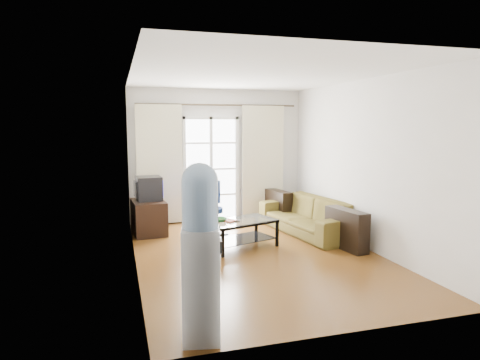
% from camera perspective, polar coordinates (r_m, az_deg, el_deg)
% --- Properties ---
extents(floor, '(5.20, 5.20, 0.00)m').
position_cam_1_polar(floor, '(6.65, 2.26, -9.93)').
color(floor, brown).
rests_on(floor, ground).
extents(ceiling, '(5.20, 5.20, 0.00)m').
position_cam_1_polar(ceiling, '(6.40, 2.38, 13.84)').
color(ceiling, white).
rests_on(ceiling, wall_back).
extents(wall_back, '(3.60, 0.02, 2.70)m').
position_cam_1_polar(wall_back, '(8.88, -3.01, 3.29)').
color(wall_back, silver).
rests_on(wall_back, floor).
extents(wall_front, '(3.60, 0.02, 2.70)m').
position_cam_1_polar(wall_front, '(4.02, 14.13, -1.80)').
color(wall_front, silver).
rests_on(wall_front, floor).
extents(wall_left, '(0.02, 5.20, 2.70)m').
position_cam_1_polar(wall_left, '(6.06, -14.04, 1.21)').
color(wall_left, silver).
rests_on(wall_left, floor).
extents(wall_right, '(0.02, 5.20, 2.70)m').
position_cam_1_polar(wall_right, '(7.16, 16.12, 2.04)').
color(wall_right, silver).
rests_on(wall_right, floor).
extents(french_door, '(1.16, 0.06, 2.15)m').
position_cam_1_polar(french_door, '(8.82, -3.87, 1.46)').
color(french_door, white).
rests_on(french_door, wall_back).
extents(curtain_rod, '(3.30, 0.04, 0.04)m').
position_cam_1_polar(curtain_rod, '(8.77, -2.91, 9.97)').
color(curtain_rod, '#4C3F2D').
rests_on(curtain_rod, wall_back).
extents(curtain_left, '(0.90, 0.07, 2.35)m').
position_cam_1_polar(curtain_left, '(8.58, -10.65, 2.02)').
color(curtain_left, beige).
rests_on(curtain_left, curtain_rod).
extents(curtain_right, '(0.90, 0.07, 2.35)m').
position_cam_1_polar(curtain_right, '(9.04, 3.05, 2.40)').
color(curtain_right, beige).
rests_on(curtain_right, curtain_rod).
extents(radiator, '(0.64, 0.12, 0.64)m').
position_cam_1_polar(radiator, '(9.13, 2.08, -3.06)').
color(radiator, '#969598').
rests_on(radiator, floor).
extents(sofa, '(2.47, 1.52, 0.65)m').
position_cam_1_polar(sofa, '(7.98, 8.97, -4.70)').
color(sofa, brown).
rests_on(sofa, floor).
extents(coffee_table, '(1.25, 0.95, 0.45)m').
position_cam_1_polar(coffee_table, '(6.97, 0.10, -6.66)').
color(coffee_table, silver).
rests_on(coffee_table, floor).
extents(bowl, '(0.35, 0.35, 0.06)m').
position_cam_1_polar(bowl, '(6.83, -2.83, -5.32)').
color(bowl, '#308638').
rests_on(bowl, coffee_table).
extents(book, '(0.41, 0.41, 0.02)m').
position_cam_1_polar(book, '(6.78, -2.10, -5.56)').
color(book, maroon).
rests_on(book, coffee_table).
extents(remote, '(0.15, 0.09, 0.02)m').
position_cam_1_polar(remote, '(6.82, -0.62, -5.51)').
color(remote, black).
rests_on(remote, coffee_table).
extents(tv_stand, '(0.62, 0.88, 0.61)m').
position_cam_1_polar(tv_stand, '(8.01, -12.08, -4.86)').
color(tv_stand, black).
rests_on(tv_stand, floor).
extents(crt_tv, '(0.51, 0.50, 0.43)m').
position_cam_1_polar(crt_tv, '(7.97, -12.19, -1.10)').
color(crt_tv, black).
rests_on(crt_tv, tv_stand).
extents(task_chair, '(0.81, 0.81, 0.98)m').
position_cam_1_polar(task_chair, '(7.65, -4.09, -5.42)').
color(task_chair, black).
rests_on(task_chair, floor).
extents(water_cooler, '(0.40, 0.39, 1.65)m').
position_cam_1_polar(water_cooler, '(3.90, -5.28, -9.23)').
color(water_cooler, silver).
rests_on(water_cooler, floor).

